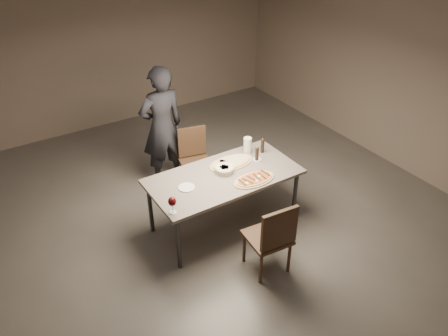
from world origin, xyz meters
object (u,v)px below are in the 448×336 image
bread_basket (224,169)px  dining_table (224,179)px  chair_far (195,156)px  diner (162,127)px  chair_near (272,236)px  carafe (248,146)px  ham_pizza (231,162)px  pepper_mill_left (263,146)px  zucchini_pizza (254,179)px

bread_basket → dining_table: bearing=-126.8°
dining_table → bread_basket: (0.04, 0.05, 0.11)m
chair_far → diner: bearing=-37.7°
chair_near → carafe: bearing=71.9°
dining_table → carafe: (0.53, 0.27, 0.17)m
ham_pizza → carafe: carafe is taller
chair_far → bread_basket: bearing=96.8°
bread_basket → chair_near: (-0.04, -1.01, -0.28)m
bread_basket → chair_near: bearing=-92.2°
pepper_mill_left → diner: (-0.87, 1.12, 0.02)m
ham_pizza → pepper_mill_left: size_ratio=2.93×
pepper_mill_left → dining_table: bearing=-165.1°
chair_near → chair_far: 1.92m
ham_pizza → chair_near: (-0.22, -1.13, -0.24)m
zucchini_pizza → chair_near: chair_near is taller
ham_pizza → diner: size_ratio=0.34×
dining_table → zucchini_pizza: bearing=-49.8°
zucchini_pizza → dining_table: bearing=123.8°
dining_table → diner: bearing=97.7°
diner → chair_near: bearing=93.8°
zucchini_pizza → diner: bearing=98.2°
ham_pizza → chair_near: chair_near is taller
ham_pizza → chair_far: (-0.09, 0.78, -0.27)m
chair_far → chair_near: bearing=98.4°
pepper_mill_left → zucchini_pizza: bearing=-134.7°
pepper_mill_left → diner: 1.42m
diner → pepper_mill_left: bearing=127.5°
zucchini_pizza → ham_pizza: bearing=86.7°
bread_basket → pepper_mill_left: (0.66, 0.14, 0.05)m
bread_basket → diner: (-0.21, 1.26, 0.07)m
pepper_mill_left → chair_far: (-0.58, 0.77, -0.35)m
bread_basket → carafe: carafe is taller
pepper_mill_left → chair_near: bearing=-121.5°
dining_table → zucchini_pizza: zucchini_pizza is taller
bread_basket → diner: diner is taller
carafe → chair_far: carafe is taller
dining_table → zucchini_pizza: size_ratio=3.39×
chair_far → zucchini_pizza: bearing=107.5°
dining_table → diner: size_ratio=1.04×
zucchini_pizza → pepper_mill_left: 0.66m
ham_pizza → pepper_mill_left: (0.49, 0.01, 0.08)m
zucchini_pizza → bread_basket: (-0.20, 0.33, 0.03)m
carafe → zucchini_pizza: bearing=-117.6°
carafe → diner: diner is taller
chair_far → diner: (-0.30, 0.35, 0.37)m
zucchini_pizza → chair_near: bearing=-115.9°
bread_basket → pepper_mill_left: pepper_mill_left is taller
chair_near → chair_far: size_ratio=1.06×
dining_table → diner: 1.33m
pepper_mill_left → carafe: size_ratio=0.93×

